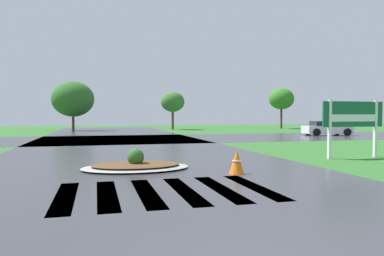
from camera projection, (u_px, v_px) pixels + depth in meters
asphalt_roadway at (141, 164)px, 13.39m from camera, size 11.78×80.00×0.01m
asphalt_cross_road at (118, 139)px, 26.91m from camera, size 90.00×10.60×0.01m
crosswalk_stripes at (166, 191)px, 8.58m from camera, size 4.95×3.33×0.01m
estate_billboard at (353, 117)px, 15.26m from camera, size 2.98×0.21×2.42m
median_island at (136, 165)px, 12.14m from camera, size 3.57×2.38×0.68m
car_silver_hatch at (327, 128)px, 32.13m from camera, size 4.30×2.45×1.26m
traffic_cone at (237, 162)px, 11.12m from camera, size 0.47×0.47×0.73m
background_treeline at (104, 98)px, 42.52m from camera, size 42.07×4.76×5.65m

